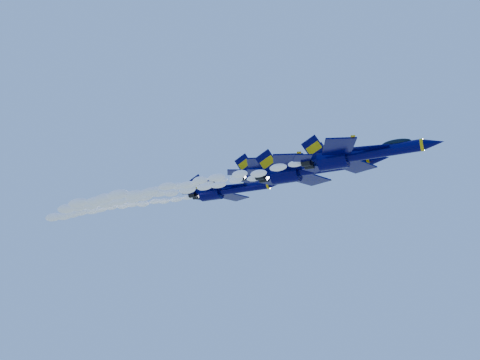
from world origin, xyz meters
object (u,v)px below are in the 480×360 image
at_px(jet_second, 311,169).
at_px(jet_third, 279,169).
at_px(jet_fourth, 229,190).
at_px(jet_lead, 360,154).

bearing_deg(jet_second, jet_third, 132.05).
distance_m(jet_second, jet_third, 12.71).
bearing_deg(jet_fourth, jet_lead, -37.25).
height_order(jet_lead, jet_third, jet_third).
distance_m(jet_third, jet_fourth, 14.04).
relative_size(jet_lead, jet_fourth, 0.84).
bearing_deg(jet_fourth, jet_second, -36.62).
bearing_deg(jet_second, jet_lead, -38.83).
relative_size(jet_third, jet_fourth, 0.94).
bearing_deg(jet_third, jet_lead, -43.80).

